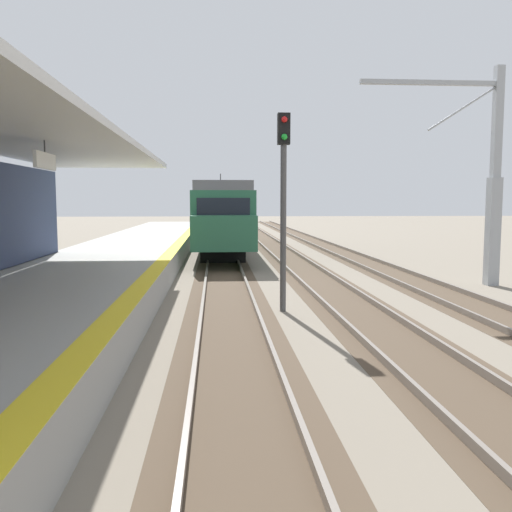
% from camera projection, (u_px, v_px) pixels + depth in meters
% --- Properties ---
extents(station_platform, '(5.00, 80.00, 0.91)m').
position_uv_depth(station_platform, '(73.00, 289.00, 15.63)').
color(station_platform, '#999993').
rests_on(station_platform, ground).
extents(track_pair_nearest_platform, '(2.34, 120.00, 0.16)m').
position_uv_depth(track_pair_nearest_platform, '(225.00, 281.00, 19.96)').
color(track_pair_nearest_platform, '#4C3D2D').
rests_on(track_pair_nearest_platform, ground).
extents(track_pair_middle, '(2.34, 120.00, 0.16)m').
position_uv_depth(track_pair_middle, '(318.00, 280.00, 20.21)').
color(track_pair_middle, '#4C3D2D').
rests_on(track_pair_middle, ground).
extents(track_pair_far_side, '(2.34, 120.00, 0.16)m').
position_uv_depth(track_pair_far_side, '(408.00, 279.00, 20.46)').
color(track_pair_far_side, '#4C3D2D').
rests_on(track_pair_far_side, ground).
extents(approaching_train, '(2.93, 19.60, 4.76)m').
position_uv_depth(approaching_train, '(221.00, 214.00, 32.56)').
color(approaching_train, '#286647').
rests_on(approaching_train, ground).
extents(rail_signal_post, '(0.32, 0.34, 5.20)m').
position_uv_depth(rail_signal_post, '(283.00, 191.00, 14.40)').
color(rail_signal_post, '#4C4C4C').
rests_on(rail_signal_post, ground).
extents(catenary_pylon_far_side, '(5.00, 0.40, 7.50)m').
position_uv_depth(catenary_pylon_far_side, '(486.00, 182.00, 18.92)').
color(catenary_pylon_far_side, '#9EA3A8').
rests_on(catenary_pylon_far_side, ground).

